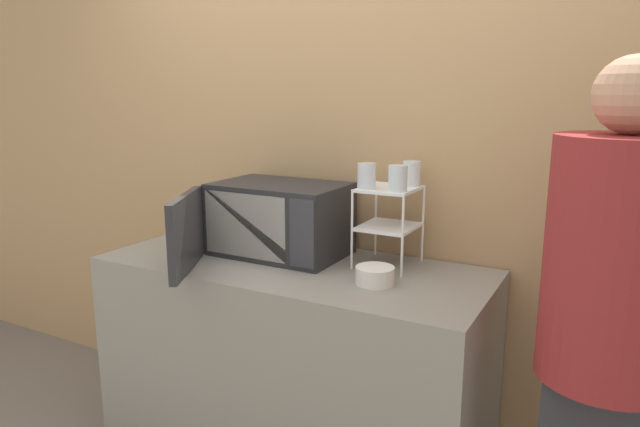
% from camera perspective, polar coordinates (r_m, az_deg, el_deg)
% --- Properties ---
extents(wall_back, '(8.00, 0.06, 2.60)m').
position_cam_1_polar(wall_back, '(2.65, 1.45, 4.77)').
color(wall_back, tan).
rests_on(wall_back, ground_plane).
extents(counter, '(1.64, 0.69, 0.93)m').
position_cam_1_polar(counter, '(2.58, -2.72, -14.98)').
color(counter, gray).
rests_on(counter, ground_plane).
extents(microwave, '(0.59, 0.78, 0.32)m').
position_cam_1_polar(microwave, '(2.51, -4.47, -0.61)').
color(microwave, '#262628').
rests_on(microwave, counter).
extents(dish_rack, '(0.23, 0.25, 0.33)m').
position_cam_1_polar(dish_rack, '(2.34, 6.88, 0.38)').
color(dish_rack, white).
rests_on(dish_rack, counter).
extents(glass_front_left, '(0.07, 0.07, 0.10)m').
position_cam_1_polar(glass_front_left, '(2.28, 4.68, 3.76)').
color(glass_front_left, silver).
rests_on(glass_front_left, dish_rack).
extents(glass_back_right, '(0.07, 0.07, 0.10)m').
position_cam_1_polar(glass_back_right, '(2.37, 9.14, 3.97)').
color(glass_back_right, silver).
rests_on(glass_back_right, dish_rack).
extents(glass_front_right, '(0.07, 0.07, 0.10)m').
position_cam_1_polar(glass_front_right, '(2.23, 7.78, 3.50)').
color(glass_front_right, silver).
rests_on(glass_front_right, dish_rack).
extents(bowl, '(0.15, 0.15, 0.07)m').
position_cam_1_polar(bowl, '(2.16, 5.51, -6.21)').
color(bowl, silver).
rests_on(bowl, counter).
extents(person, '(0.40, 0.40, 1.74)m').
position_cam_1_polar(person, '(1.92, 26.89, -9.67)').
color(person, '#2D2D33').
rests_on(person, ground_plane).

